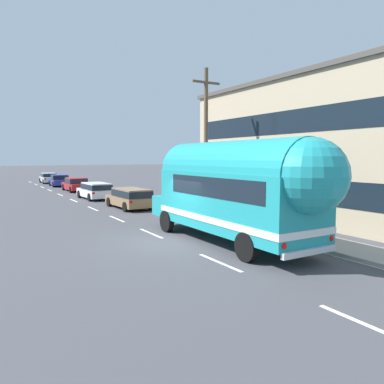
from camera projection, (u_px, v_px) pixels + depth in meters
ground_plane at (170, 242)px, 15.29m from camera, size 300.00×300.00×0.00m
lane_markings at (125, 204)px, 27.57m from camera, size 4.09×80.00×0.01m
sidewalk_slab at (168, 205)px, 26.37m from camera, size 2.04×90.00×0.15m
roadside_building at (347, 150)px, 22.88m from camera, size 11.72×16.31×7.84m
utility_pole at (206, 141)px, 21.31m from camera, size 1.80×0.24×8.50m
painted_bus at (238, 187)px, 14.41m from camera, size 2.63×10.35×4.12m
car_lead at (130, 197)px, 25.07m from camera, size 2.01×4.55×1.37m
car_second at (95, 190)px, 30.60m from camera, size 2.05×4.42×1.37m
car_third at (76, 184)px, 37.92m from camera, size 2.02×4.82×1.37m
car_fourth at (60, 180)px, 44.35m from camera, size 2.15×4.39×1.37m
car_fifth at (49, 178)px, 49.62m from camera, size 1.98×4.49×1.37m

